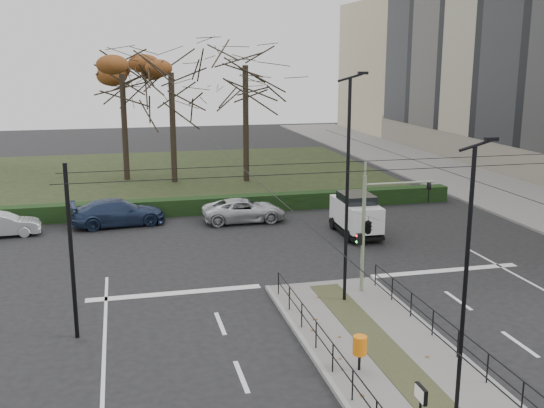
{
  "coord_description": "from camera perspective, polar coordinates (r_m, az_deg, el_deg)",
  "views": [
    {
      "loc": [
        -7.87,
        -19.02,
        9.25
      ],
      "look_at": [
        -1.36,
        7.96,
        2.88
      ],
      "focal_mm": 42.0,
      "sensor_mm": 36.0,
      "label": 1
    }
  ],
  "objects": [
    {
      "name": "median_railing",
      "position": [
        19.99,
        11.18,
        -11.77
      ],
      "size": [
        4.14,
        13.24,
        0.92
      ],
      "color": "black",
      "rests_on": "median_island"
    },
    {
      "name": "traffic_light",
      "position": [
        25.27,
        8.77,
        -1.82
      ],
      "size": [
        3.2,
        1.83,
        4.7
      ],
      "color": "gray",
      "rests_on": "median_island"
    },
    {
      "name": "hedge",
      "position": [
        38.66,
        -10.45,
        -0.36
      ],
      "size": [
        38.0,
        1.0,
        1.0
      ],
      "primitive_type": "cube",
      "color": "black",
      "rests_on": "ground"
    },
    {
      "name": "streetlamp_median_near",
      "position": [
        16.08,
        16.96,
        -7.18
      ],
      "size": [
        0.61,
        0.13,
        7.35
      ],
      "color": "black",
      "rests_on": "median_island"
    },
    {
      "name": "info_panel",
      "position": [
        15.54,
        13.16,
        -16.93
      ],
      "size": [
        0.11,
        0.49,
        1.86
      ],
      "color": "black",
      "rests_on": "median_island"
    },
    {
      "name": "streetlamp_median_far",
      "position": [
        23.75,
        6.81,
        1.4
      ],
      "size": [
        0.72,
        0.15,
        8.65
      ],
      "color": "black",
      "rests_on": "median_island"
    },
    {
      "name": "rust_tree",
      "position": [
        49.66,
        -13.32,
        11.27
      ],
      "size": [
        8.52,
        8.52,
        10.54
      ],
      "color": "black",
      "rests_on": "park"
    },
    {
      "name": "bare_tree_center",
      "position": [
        48.03,
        -9.02,
        10.86
      ],
      "size": [
        7.24,
        7.24,
        10.81
      ],
      "color": "black",
      "rests_on": "park"
    },
    {
      "name": "ground",
      "position": [
        22.56,
        8.28,
        -11.41
      ],
      "size": [
        140.0,
        140.0,
        0.0
      ],
      "primitive_type": "plane",
      "color": "black",
      "rests_on": "ground"
    },
    {
      "name": "parked_car_fourth",
      "position": [
        36.78,
        -2.53,
        -0.57
      ],
      "size": [
        4.81,
        2.22,
        1.34
      ],
      "primitive_type": "imported",
      "rotation": [
        0.0,
        0.0,
        1.57
      ],
      "color": "#B7BAC0",
      "rests_on": "ground"
    },
    {
      "name": "catenary",
      "position": [
        22.84,
        7.06,
        -1.95
      ],
      "size": [
        20.0,
        34.0,
        6.0
      ],
      "color": "black",
      "rests_on": "ground"
    },
    {
      "name": "parked_car_third",
      "position": [
        36.92,
        -13.62,
        -0.74
      ],
      "size": [
        5.42,
        2.7,
        1.51
      ],
      "primitive_type": "imported",
      "rotation": [
        0.0,
        0.0,
        1.69
      ],
      "color": "#21304F",
      "rests_on": "ground"
    },
    {
      "name": "parked_car_second",
      "position": [
        36.63,
        -23.01,
        -1.72
      ],
      "size": [
        3.92,
        1.59,
        1.26
      ],
      "primitive_type": "imported",
      "rotation": [
        0.0,
        0.0,
        1.64
      ],
      "color": "#B7BAC0",
      "rests_on": "ground"
    },
    {
      "name": "median_island",
      "position": [
        20.47,
        10.95,
        -13.97
      ],
      "size": [
        4.4,
        15.0,
        0.14
      ],
      "primitive_type": "cube",
      "color": "slate",
      "rests_on": "ground"
    },
    {
      "name": "litter_bin",
      "position": [
        19.52,
        7.88,
        -12.49
      ],
      "size": [
        0.42,
        0.42,
        1.07
      ],
      "color": "black",
      "rests_on": "median_island"
    },
    {
      "name": "bare_tree_near",
      "position": [
        47.85,
        -2.4,
        11.58
      ],
      "size": [
        7.45,
        7.45,
        11.5
      ],
      "color": "black",
      "rests_on": "park"
    },
    {
      "name": "sidewalk_east",
      "position": [
        49.35,
        18.34,
        1.55
      ],
      "size": [
        8.0,
        90.0,
        0.14
      ],
      "primitive_type": "cube",
      "color": "slate",
      "rests_on": "ground"
    },
    {
      "name": "park",
      "position": [
        51.87,
        -11.3,
        2.47
      ],
      "size": [
        38.0,
        26.0,
        0.1
      ],
      "primitive_type": "cube",
      "color": "black",
      "rests_on": "ground"
    },
    {
      "name": "white_van",
      "position": [
        34.19,
        7.53,
        -0.83
      ],
      "size": [
        2.03,
        4.18,
        2.25
      ],
      "color": "silver",
      "rests_on": "ground"
    }
  ]
}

